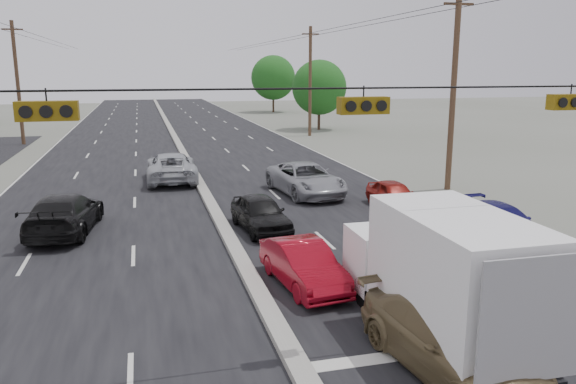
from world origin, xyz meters
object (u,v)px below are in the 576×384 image
(tree_right_mid, at_px, (319,87))
(oncoming_far, at_px, (171,167))
(oncoming_near, at_px, (65,214))
(queue_car_a, at_px, (261,214))
(utility_pole_right_c, at_px, (310,81))
(tan_sedan, at_px, (449,341))
(tree_right_far, at_px, (273,78))
(queue_car_b, at_px, (428,227))
(queue_car_d, at_px, (500,224))
(box_truck, at_px, (440,273))
(queue_car_c, at_px, (306,179))
(utility_pole_left_c, at_px, (18,82))
(queue_car_e, at_px, (394,195))
(red_sedan, at_px, (303,265))
(utility_pole_right_b, at_px, (453,91))

(tree_right_mid, distance_m, oncoming_far, 29.44)
(oncoming_near, bearing_deg, oncoming_far, -108.69)
(queue_car_a, bearing_deg, oncoming_far, 98.65)
(utility_pole_right_c, xyz_separation_m, tan_sedan, (-9.50, -41.34, -4.41))
(tree_right_far, distance_m, tan_sedan, 72.64)
(queue_car_a, bearing_deg, tree_right_far, 70.60)
(queue_car_b, height_order, queue_car_d, queue_car_b)
(tree_right_mid, height_order, queue_car_d, tree_right_mid)
(box_truck, height_order, queue_car_b, box_truck)
(queue_car_d, height_order, oncoming_near, oncoming_near)
(queue_car_c, bearing_deg, tree_right_mid, 64.06)
(utility_pole_left_c, xyz_separation_m, queue_car_b, (19.20, -33.59, -4.38))
(tree_right_mid, distance_m, box_truck, 46.51)
(tree_right_mid, relative_size, queue_car_c, 1.28)
(tree_right_mid, height_order, queue_car_e, tree_right_mid)
(tan_sedan, relative_size, queue_car_a, 1.19)
(queue_car_c, distance_m, oncoming_far, 8.15)
(box_truck, height_order, tan_sedan, box_truck)
(queue_car_c, xyz_separation_m, queue_car_e, (2.98, -3.87, -0.15))
(utility_pole_right_c, height_order, queue_car_b, utility_pole_right_c)
(tan_sedan, height_order, oncoming_far, oncoming_far)
(tree_right_far, distance_m, box_truck, 71.17)
(utility_pole_right_c, relative_size, oncoming_near, 1.90)
(tree_right_far, height_order, queue_car_a, tree_right_far)
(queue_car_a, xyz_separation_m, queue_car_b, (5.30, -3.50, 0.04))
(oncoming_far, bearing_deg, queue_car_b, 120.73)
(utility_pole_left_c, bearing_deg, queue_car_d, -56.68)
(tan_sedan, distance_m, queue_car_d, 10.16)
(tree_right_far, relative_size, queue_car_b, 1.85)
(red_sedan, distance_m, queue_car_c, 12.24)
(tree_right_far, bearing_deg, tree_right_mid, -92.29)
(utility_pole_left_c, distance_m, queue_car_c, 30.24)
(utility_pole_right_c, bearing_deg, queue_car_c, -107.29)
(utility_pole_right_b, height_order, queue_car_a, utility_pole_right_b)
(tree_right_mid, bearing_deg, utility_pole_right_c, -116.57)
(utility_pole_right_b, height_order, box_truck, utility_pole_right_b)
(queue_car_c, height_order, queue_car_d, queue_car_c)
(tree_right_mid, height_order, queue_car_b, tree_right_mid)
(utility_pole_right_c, xyz_separation_m, queue_car_e, (-4.59, -28.20, -4.48))
(utility_pole_left_c, relative_size, tree_right_mid, 1.40)
(queue_car_b, xyz_separation_m, queue_car_c, (-1.77, 9.26, 0.05))
(utility_pole_right_b, bearing_deg, oncoming_near, -169.19)
(queue_car_b, bearing_deg, tree_right_mid, 84.27)
(queue_car_e, height_order, oncoming_far, oncoming_far)
(tree_right_mid, bearing_deg, utility_pole_left_c, -169.70)
(tree_right_far, bearing_deg, red_sedan, -102.47)
(tree_right_far, distance_m, queue_car_e, 58.92)
(tree_right_far, bearing_deg, queue_car_b, -98.32)
(oncoming_far, bearing_deg, box_truck, 104.64)
(tree_right_far, bearing_deg, utility_pole_right_b, -93.64)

